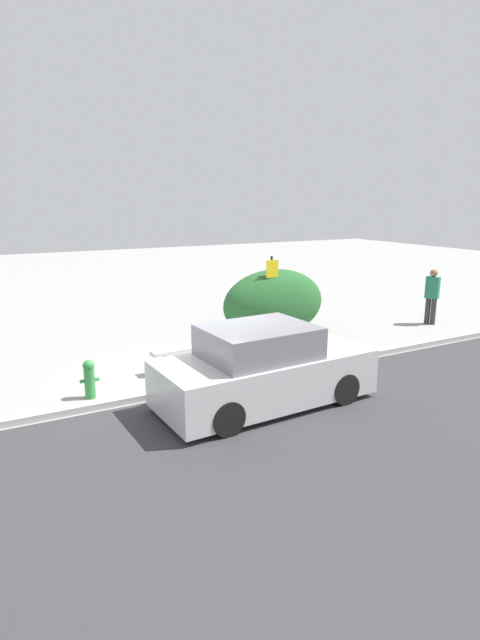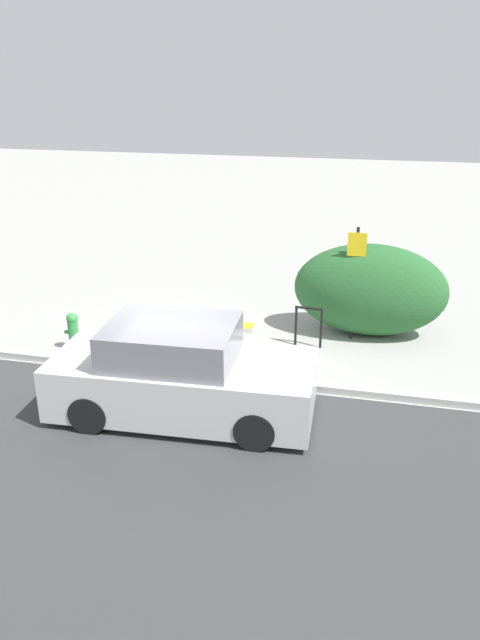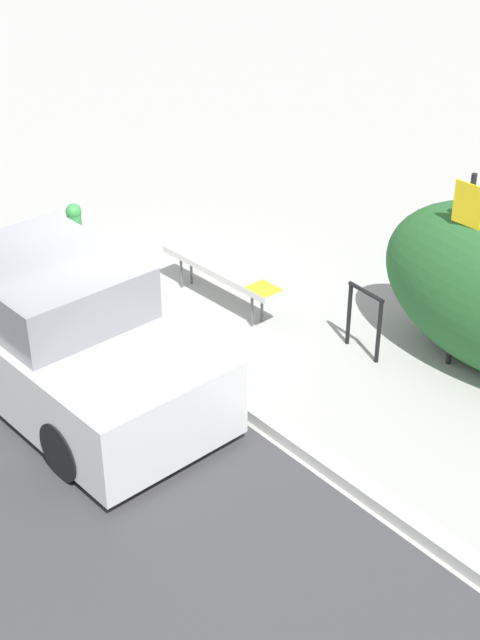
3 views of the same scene
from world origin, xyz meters
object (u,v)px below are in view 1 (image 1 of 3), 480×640
Objects in this scene: bench at (193,348)px; fire_hydrant at (89,378)px; sign_post at (271,291)px; parked_car_near at (264,369)px; pedestrian at (432,295)px; bike_rack at (256,331)px.

fire_hydrant is (-2.45, -0.66, -0.07)m from bench.
sign_post is at bearing 19.65° from bench.
sign_post is 0.56× the size of parked_car_near.
parked_car_near is (-7.74, -2.91, -0.23)m from pedestrian.
pedestrian is (10.53, 1.07, 0.50)m from fire_hydrant.
sign_post is (0.80, 0.58, 0.88)m from bike_rack.
bike_rack is (1.95, 0.54, 0.02)m from bench.
fire_hydrant is (-4.40, -1.20, -0.09)m from bike_rack.
sign_post is at bearing 36.13° from bike_rack.
bench is at bearing -157.77° from sign_post.
bike_rack is at bearing 15.26° from fire_hydrant.
parked_car_near reaches higher than bench.
bike_rack is 0.36× the size of sign_post.
parked_car_near is at bearing -84.68° from bench.
fire_hydrant is at bearing -161.06° from sign_post.
parked_car_near is (-2.41, -3.62, -0.71)m from sign_post.
sign_post is 4.41m from parked_car_near.
fire_hydrant is at bearing -167.50° from bench.
bike_rack is 1.08× the size of fire_hydrant.
parked_car_near is at bearing -117.85° from bike_rack.
parked_car_near is (2.79, -1.84, 0.27)m from fire_hydrant.
bench is 8.10m from pedestrian.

